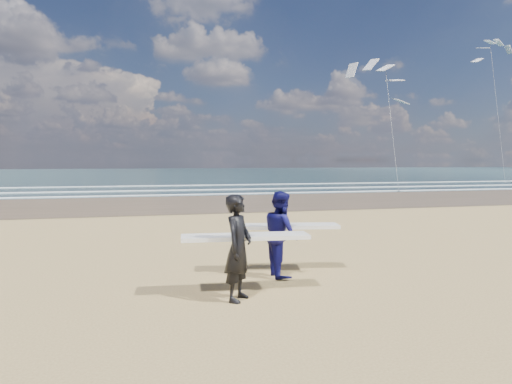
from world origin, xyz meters
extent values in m
cube|color=brown|center=(20.00, 18.00, 0.01)|extent=(220.00, 12.00, 0.01)
cube|color=#172F33|center=(20.00, 72.00, 0.01)|extent=(220.00, 100.00, 0.02)
cube|color=white|center=(20.00, 22.80, 0.05)|extent=(220.00, 0.50, 0.05)
cube|color=white|center=(20.00, 27.50, 0.05)|extent=(220.00, 0.50, 0.05)
cube|color=white|center=(20.00, 34.00, 0.05)|extent=(220.00, 0.50, 0.05)
imported|color=black|center=(-0.32, -0.09, 0.88)|extent=(0.71, 0.77, 1.76)
cube|color=white|center=(-0.12, 0.26, 1.00)|extent=(2.24, 0.72, 0.07)
imported|color=#0E0D4B|center=(0.84, 1.24, 0.85)|extent=(0.66, 0.84, 1.71)
cube|color=white|center=(1.04, 1.59, 0.95)|extent=(2.26, 0.91, 0.07)
cube|color=slate|center=(16.58, 22.51, 0.05)|extent=(0.12, 0.12, 0.10)
cube|color=slate|center=(34.59, 31.76, 0.05)|extent=(0.12, 0.12, 0.10)
camera|label=1|loc=(-1.86, -7.35, 2.32)|focal=32.00mm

